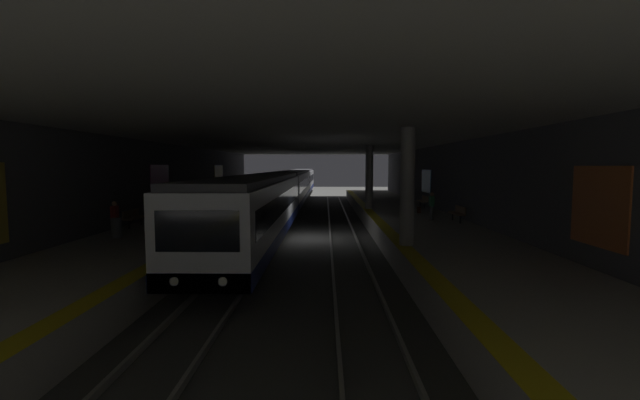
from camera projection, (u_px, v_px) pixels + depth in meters
name	position (u px, v px, depth m)	size (l,w,h in m)	color
ground_plane	(304.00, 239.00, 23.86)	(120.00, 120.00, 0.00)	#42423F
track_left	(343.00, 237.00, 23.82)	(60.00, 1.53, 0.16)	gray
track_right	(266.00, 237.00, 23.88)	(60.00, 1.53, 0.16)	gray
platform_left	(420.00, 230.00, 23.73)	(60.00, 5.30, 1.06)	#B7B2A8
platform_right	(190.00, 229.00, 23.89)	(60.00, 5.30, 1.06)	#B7B2A8
wall_left	(472.00, 190.00, 23.51)	(60.00, 0.56, 5.60)	#56565B
wall_right	(138.00, 190.00, 23.77)	(60.00, 0.56, 5.60)	#56565B
ceiling_slab	(304.00, 136.00, 23.39)	(60.00, 19.40, 0.40)	beige
pillar_near	(407.00, 187.00, 16.16)	(0.56, 0.56, 4.55)	gray
pillar_far	(369.00, 177.00, 30.11)	(0.56, 0.56, 4.55)	gray
metro_train	(291.00, 188.00, 41.06)	(60.18, 2.83, 3.49)	silver
bench_left_near	(458.00, 212.00, 23.16)	(1.70, 0.47, 0.86)	#262628
bench_left_mid	(423.00, 200.00, 31.33)	(1.70, 0.47, 0.86)	#262628
bench_left_far	(408.00, 195.00, 36.99)	(1.70, 0.47, 0.86)	#262628
bench_right_mid	(133.00, 217.00, 21.20)	(1.70, 0.47, 0.86)	#262628
person_waiting_near	(432.00, 205.00, 23.95)	(0.60, 0.22, 1.59)	#414141
person_walking_mid	(115.00, 217.00, 18.55)	(0.60, 0.22, 1.53)	#393939
suitcase_rolling	(148.00, 225.00, 19.87)	(0.42, 0.22, 0.86)	navy
backpack_on_floor	(419.00, 210.00, 27.54)	(0.30, 0.20, 0.40)	maroon
trash_bin	(116.00, 228.00, 17.99)	(0.44, 0.44, 0.85)	#595B5E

